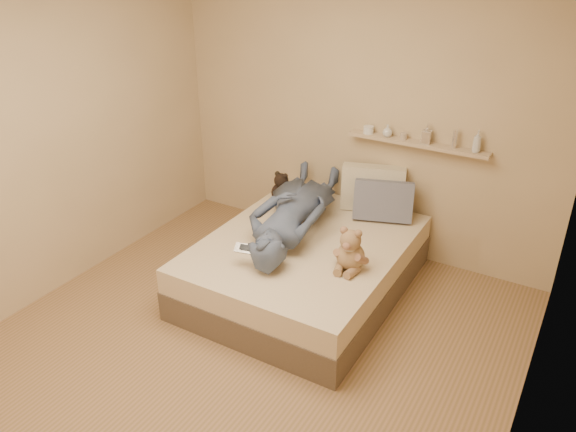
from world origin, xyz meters
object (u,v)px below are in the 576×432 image
Objects in this scene: person at (293,209)px; teddy_bear at (350,252)px; pillow_cream at (373,188)px; pillow_grey at (383,201)px; bed at (305,265)px; game_console at (246,249)px; dark_plush at (282,190)px; wall_shelf at (417,144)px.

teddy_bear is at bearing 141.30° from person.
pillow_cream is 0.21m from pillow_grey.
game_console is at bearing -109.35° from bed.
pillow_grey reaches higher than teddy_bear.
person reaches higher than teddy_bear.
person is at bearing -120.22° from pillow_cream.
pillow_cream reaches higher than pillow_grey.
person reaches higher than game_console.
pillow_cream reaches higher than teddy_bear.
bed is 0.83m from dark_plush.
pillow_grey is (0.16, -0.14, -0.03)m from pillow_cream.
pillow_cream is at bearing -166.44° from wall_shelf.
dark_plush is (-0.34, 1.08, -0.02)m from game_console.
wall_shelf is (1.08, 0.39, 0.52)m from dark_plush.
teddy_bear is at bearing 27.55° from game_console.
pillow_grey is at bearing 61.21° from bed.
teddy_bear is 0.29× the size of wall_shelf.
wall_shelf reaches higher than pillow_cream.
dark_plush is 0.53m from person.
wall_shelf is at bearing 58.82° from bed.
person is at bearing 146.55° from bed.
pillow_grey is at bearing -41.79° from pillow_cream.
person reaches higher than dark_plush.
bed is at bearing 156.94° from teddy_bear.
bed is 5.48× the size of teddy_bear.
dark_plush is at bearing 135.75° from bed.
pillow_cream is at bearing 22.24° from dark_plush.
pillow_cream is 0.35× the size of person.
teddy_bear is 0.69× the size of pillow_grey.
dark_plush is at bearing -160.29° from wall_shelf.
teddy_bear is 1.23m from wall_shelf.
person is at bearing -48.86° from dark_plush.
teddy_bear is (0.48, -0.20, 0.37)m from bed.
pillow_cream reaches higher than bed.
bed is 6.24× the size of dark_plush.
person is (-0.41, -0.71, -0.01)m from pillow_cream.
wall_shelf is at bearing 13.56° from pillow_cream.
pillow_grey reaches higher than dark_plush.
game_console is 0.60× the size of dark_plush.
game_console is (-0.20, -0.56, 0.38)m from bed.
teddy_bear is at bearing -93.60° from wall_shelf.
game_console is 0.53× the size of teddy_bear.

